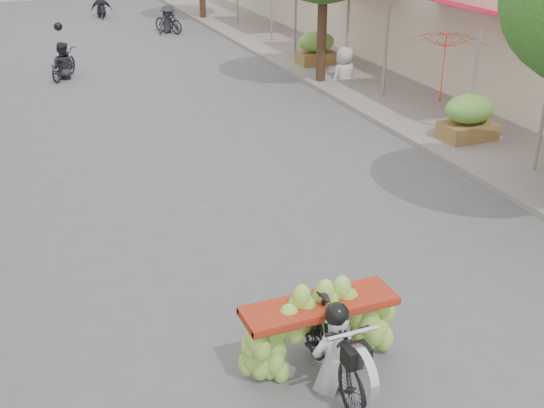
{
  "coord_description": "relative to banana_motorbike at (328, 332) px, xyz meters",
  "views": [
    {
      "loc": [
        -3.5,
        -4.01,
        5.3
      ],
      "look_at": [
        -0.07,
        4.41,
        1.1
      ],
      "focal_mm": 45.0,
      "sensor_mm": 36.0,
      "label": 1
    }
  ],
  "objects": [
    {
      "name": "pedestrian",
      "position": [
        6.64,
        12.22,
        0.39
      ],
      "size": [
        1.02,
        0.74,
        1.87
      ],
      "rotation": [
        0.0,
        0.0,
        3.37
      ],
      "color": "silver",
      "rests_on": "ground"
    },
    {
      "name": "produce_crate_far",
      "position": [
        6.64,
        14.21,
        0.05
      ],
      "size": [
        1.2,
        0.88,
        1.16
      ],
      "color": "brown",
      "rests_on": "ground"
    },
    {
      "name": "sidewalk_right",
      "position": [
        7.44,
        13.21,
        -0.6
      ],
      "size": [
        4.0,
        60.0,
        0.12
      ],
      "primitive_type": "cube",
      "color": "slate",
      "rests_on": "ground"
    },
    {
      "name": "market_umbrella",
      "position": [
        6.49,
        7.12,
        1.77
      ],
      "size": [
        2.28,
        2.28,
        1.67
      ],
      "rotation": [
        0.0,
        0.0,
        -0.28
      ],
      "color": "red",
      "rests_on": "ground"
    },
    {
      "name": "bg_motorbike_a",
      "position": [
        -1.17,
        15.83,
        0.08
      ],
      "size": [
        1.28,
        1.68,
        1.95
      ],
      "color": "black",
      "rests_on": "ground"
    },
    {
      "name": "banana_motorbike",
      "position": [
        0.0,
        0.0,
        0.0
      ],
      "size": [
        2.2,
        1.92,
        1.93
      ],
      "color": "black",
      "rests_on": "ground"
    },
    {
      "name": "produce_crate_mid",
      "position": [
        6.64,
        6.21,
        0.05
      ],
      "size": [
        1.2,
        0.88,
        1.16
      ],
      "color": "brown",
      "rests_on": "ground"
    },
    {
      "name": "bg_motorbike_b",
      "position": [
        3.64,
        21.74,
        0.2
      ],
      "size": [
        1.19,
        1.58,
        1.95
      ],
      "color": "black",
      "rests_on": "ground"
    }
  ]
}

